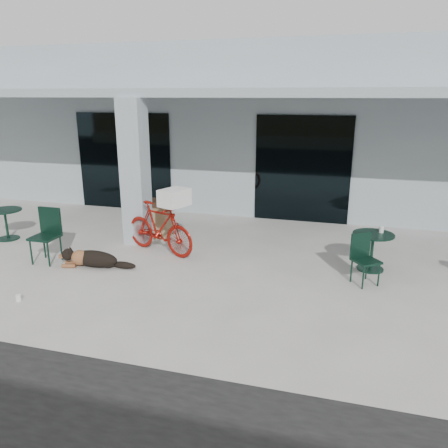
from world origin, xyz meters
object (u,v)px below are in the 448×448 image
(cafe_table_near, at_px, (6,224))
(cafe_table_far, at_px, (372,252))
(bicycle, at_px, (159,228))
(cafe_chair_near, at_px, (45,236))
(cafe_chair_far_a, at_px, (366,260))
(trash_receptacle, at_px, (159,219))
(dog, at_px, (94,258))

(cafe_table_near, height_order, cafe_table_far, cafe_table_far)
(bicycle, relative_size, cafe_chair_near, 1.68)
(bicycle, xyz_separation_m, cafe_chair_far_a, (4.08, -0.52, -0.09))
(bicycle, relative_size, cafe_table_far, 2.36)
(cafe_chair_far_a, height_order, trash_receptacle, cafe_chair_far_a)
(dog, xyz_separation_m, cafe_table_far, (5.09, 1.29, 0.17))
(dog, bearing_deg, cafe_chair_near, 167.63)
(dog, distance_m, cafe_chair_far_a, 5.00)
(cafe_table_far, distance_m, trash_receptacle, 4.71)
(cafe_table_near, bearing_deg, cafe_chair_near, -28.92)
(trash_receptacle, bearing_deg, bicycle, -66.11)
(bicycle, bearing_deg, cafe_table_near, 112.24)
(dog, distance_m, cafe_table_far, 5.25)
(dog, bearing_deg, trash_receptacle, 64.02)
(cafe_chair_near, xyz_separation_m, trash_receptacle, (1.48, 2.11, -0.10))
(dog, bearing_deg, bicycle, 36.86)
(cafe_table_far, bearing_deg, cafe_chair_near, -167.87)
(bicycle, distance_m, cafe_table_near, 3.72)
(bicycle, distance_m, cafe_chair_far_a, 4.11)
(cafe_table_far, bearing_deg, dog, -165.79)
(bicycle, relative_size, cafe_chair_far_a, 2.01)
(cafe_chair_far_a, bearing_deg, bicycle, 136.32)
(dog, relative_size, cafe_table_near, 1.50)
(dog, xyz_separation_m, cafe_chair_far_a, (4.96, 0.57, 0.26))
(cafe_chair_far_a, xyz_separation_m, trash_receptacle, (-4.52, 1.51, -0.01))
(bicycle, distance_m, cafe_chair_near, 2.22)
(cafe_table_near, bearing_deg, trash_receptacle, 18.88)
(dog, relative_size, cafe_table_far, 1.47)
(trash_receptacle, bearing_deg, cafe_table_near, -161.12)
(cafe_chair_far_a, bearing_deg, cafe_chair_near, 149.22)
(bicycle, height_order, cafe_table_far, bicycle)
(bicycle, relative_size, trash_receptacle, 2.07)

